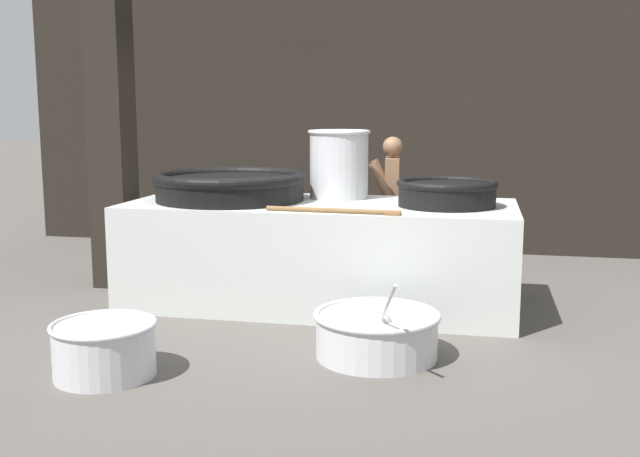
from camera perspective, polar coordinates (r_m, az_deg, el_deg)
ground_plane at (r=6.84m, az=0.00°, el=-5.73°), size 60.00×60.00×0.00m
back_wall at (r=9.45m, az=3.68°, el=10.52°), size 8.96×0.24×3.97m
support_pillar at (r=7.62m, az=-15.74°, el=10.53°), size 0.36×0.36×3.97m
hearth_platform at (r=6.73m, az=0.00°, el=-1.94°), size 3.44×1.41×0.92m
giant_wok_near at (r=6.88m, az=-6.87°, el=3.31°), size 1.40×1.40×0.26m
giant_wok_far at (r=6.51m, az=9.64°, el=2.76°), size 0.86×0.86×0.23m
stock_pot at (r=7.00m, az=1.46°, el=5.01°), size 0.58×0.58×0.64m
stirring_paddle at (r=6.01m, az=1.48°, el=1.35°), size 1.11×0.13×0.04m
cook at (r=7.72m, az=5.44°, el=1.97°), size 0.36×0.55×1.47m
prep_bowl_vegetables at (r=5.38m, az=4.35°, el=-7.87°), size 0.91×1.15×0.71m
prep_bowl_meat at (r=5.20m, az=-16.12°, el=-8.64°), size 0.70×0.70×0.37m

